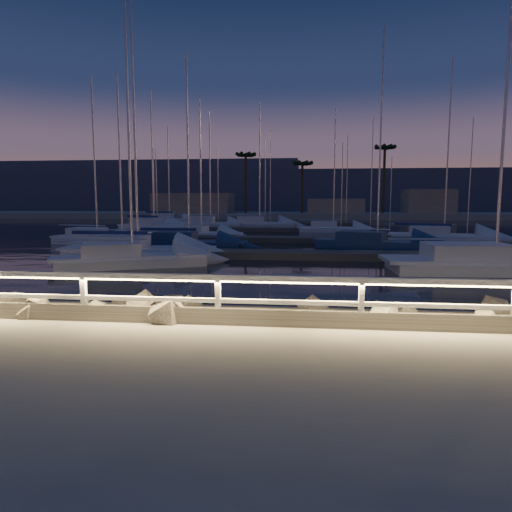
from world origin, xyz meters
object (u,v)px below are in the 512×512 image
(sailboat_e, at_px, (95,238))
(sailboat_g, at_px, (199,233))
(sailboat_c, at_px, (134,250))
(sailboat_h, at_px, (374,242))
(sailboat_j, at_px, (152,226))
(sailboat_a, at_px, (120,243))
(sailboat_b, at_px, (128,258))
(sailboat_k, at_px, (331,228))
(sailboat_n, at_px, (258,223))
(sailboat_d, at_px, (489,262))
(sailboat_f, at_px, (186,243))
(sailboat_i, at_px, (209,224))
(sailboat_m, at_px, (168,219))
(sailboat_l, at_px, (441,236))
(guard_rail, at_px, (169,287))

(sailboat_e, bearing_deg, sailboat_g, 57.23)
(sailboat_c, distance_m, sailboat_h, 15.56)
(sailboat_c, height_order, sailboat_j, sailboat_j)
(sailboat_a, distance_m, sailboat_c, 4.88)
(sailboat_b, bearing_deg, sailboat_k, 43.29)
(sailboat_b, height_order, sailboat_g, sailboat_b)
(sailboat_h, distance_m, sailboat_k, 16.04)
(sailboat_h, distance_m, sailboat_j, 26.38)
(sailboat_k, distance_m, sailboat_n, 10.96)
(sailboat_d, distance_m, sailboat_g, 24.58)
(sailboat_k, relative_size, sailboat_n, 0.84)
(sailboat_f, bearing_deg, sailboat_i, 99.31)
(sailboat_c, bearing_deg, sailboat_a, 121.21)
(sailboat_h, xyz_separation_m, sailboat_n, (-10.31, 23.05, 0.05))
(sailboat_i, distance_m, sailboat_k, 15.41)
(sailboat_b, xyz_separation_m, sailboat_f, (0.78, 7.97, -0.00))
(sailboat_g, distance_m, sailboat_j, 11.15)
(sailboat_g, relative_size, sailboat_m, 0.87)
(sailboat_b, xyz_separation_m, sailboat_c, (-1.07, 3.52, 0.02))
(sailboat_b, height_order, sailboat_j, sailboat_j)
(sailboat_l, bearing_deg, sailboat_g, -168.04)
(sailboat_c, height_order, sailboat_n, sailboat_n)
(sailboat_m, bearing_deg, sailboat_h, -52.88)
(sailboat_k, bearing_deg, sailboat_j, -176.75)
(sailboat_a, bearing_deg, sailboat_n, 55.34)
(sailboat_l, height_order, sailboat_m, sailboat_l)
(sailboat_m, bearing_deg, sailboat_f, -70.23)
(sailboat_k, bearing_deg, sailboat_h, -79.07)
(sailboat_h, bearing_deg, sailboat_a, -153.13)
(guard_rail, xyz_separation_m, sailboat_e, (-12.65, 22.85, -0.93))
(sailboat_d, distance_m, sailboat_e, 26.14)
(sailboat_b, height_order, sailboat_e, sailboat_b)
(sailboat_g, xyz_separation_m, sailboat_l, (19.91, -0.96, 0.03))
(sailboat_c, xyz_separation_m, sailboat_d, (17.92, -3.45, 0.02))
(sailboat_f, bearing_deg, guard_rail, -75.45)
(sailboat_i, xyz_separation_m, sailboat_j, (-4.83, -6.07, -0.00))
(sailboat_h, relative_size, sailboat_n, 0.97)
(sailboat_b, distance_m, sailboat_c, 3.68)
(sailboat_l, distance_m, sailboat_n, 23.28)
(sailboat_e, bearing_deg, sailboat_a, -33.37)
(guard_rail, distance_m, sailboat_d, 16.38)
(sailboat_g, bearing_deg, sailboat_m, 125.79)
(sailboat_a, height_order, sailboat_n, sailboat_n)
(guard_rail, bearing_deg, sailboat_m, 107.19)
(sailboat_b, distance_m, sailboat_d, 16.85)
(sailboat_k, bearing_deg, sailboat_l, -44.95)
(sailboat_g, height_order, sailboat_j, sailboat_j)
(sailboat_a, relative_size, sailboat_f, 0.91)
(sailboat_a, xyz_separation_m, sailboat_j, (-4.08, 18.28, 0.05))
(sailboat_c, xyz_separation_m, sailboat_m, (-10.23, 39.56, 0.03))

